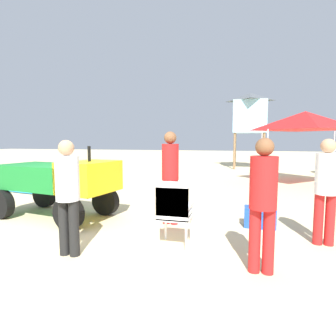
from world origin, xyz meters
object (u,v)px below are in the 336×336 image
Objects in this scene: surfboard_pile at (11,184)px; utility_cart at (59,180)px; lifeguard_near_right at (263,197)px; popup_canopy at (305,121)px; lifeguard_tower at (250,113)px; cooler_box at (260,217)px; lifeguard_near_left at (326,185)px; stacked_plastic_chairs at (174,208)px; lifeguard_near_center at (170,171)px; lifeguard_far_right at (68,190)px.

utility_cart is at bearing -33.28° from surfboard_pile.
popup_canopy reaches higher than lifeguard_near_right.
lifeguard_near_right is at bearing -27.12° from surfboard_pile.
lifeguard_tower is 11.81m from cooler_box.
lifeguard_near_right reaches higher than cooler_box.
lifeguard_near_left is 0.58× the size of popup_canopy.
utility_cart is 1.01× the size of surfboard_pile.
stacked_plastic_chairs is 0.62× the size of lifeguard_near_left.
utility_cart is 1.65× the size of lifeguard_near_right.
lifeguard_near_center reaches higher than surfboard_pile.
lifeguard_tower is (-1.81, 5.61, 0.85)m from popup_canopy.
lifeguard_near_right reaches higher than utility_cart.
stacked_plastic_chairs is at bearing 156.85° from lifeguard_near_right.
lifeguard_near_right reaches higher than lifeguard_near_left.
surfboard_pile is 6.17m from lifeguard_far_right.
popup_canopy reaches higher than stacked_plastic_chairs.
popup_canopy is 5.96m from lifeguard_tower.
lifeguard_near_left is 6.71m from popup_canopy.
lifeguard_tower is (0.14, 13.32, 2.23)m from lifeguard_near_right.
lifeguard_tower reaches higher than lifeguard_far_right.
lifeguard_near_left is 3.80m from lifeguard_far_right.
popup_canopy is at bearing 60.08° from lifeguard_far_right.
utility_cart is 0.63× the size of lifeguard_tower.
lifeguard_far_right is 0.38× the size of lifeguard_tower.
lifeguard_near_center reaches higher than lifeguard_far_right.
lifeguard_near_center is at bearing 170.01° from lifeguard_near_left.
lifeguard_near_right is 13.51m from lifeguard_tower.
utility_cart is 4.07m from cooler_box.
lifeguard_near_center is at bearing 133.30° from lifeguard_near_right.
popup_canopy is 6.46m from cooler_box.
surfboard_pile is 0.62× the size of lifeguard_tower.
lifeguard_far_right is at bearing -154.16° from stacked_plastic_chairs.
lifeguard_far_right is at bearing -142.72° from cooler_box.
utility_cart is at bearing 176.44° from lifeguard_near_left.
utility_cart is at bearing 158.85° from lifeguard_near_right.
lifeguard_near_center reaches higher than utility_cart.
popup_canopy is (5.86, 6.19, 1.53)m from utility_cart.
surfboard_pile is at bearing 152.88° from lifeguard_near_right.
lifeguard_near_center reaches higher than lifeguard_near_left.
lifeguard_near_right is 0.58× the size of popup_canopy.
lifeguard_near_center is 0.63× the size of popup_canopy.
lifeguard_near_left is (4.91, -0.31, 0.15)m from utility_cart.
utility_cart is 2.88m from stacked_plastic_chairs.
surfboard_pile is at bearing 160.05° from lifeguard_near_center.
surfboard_pile is 1.66× the size of lifeguard_far_right.
surfboard_pile is (-6.10, 3.23, -0.37)m from stacked_plastic_chairs.
cooler_box is (2.66, 2.03, -0.74)m from lifeguard_far_right.
stacked_plastic_chairs reaches higher than cooler_box.
lifeguard_tower reaches higher than utility_cart.
lifeguard_tower is at bearing 81.70° from lifeguard_near_center.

